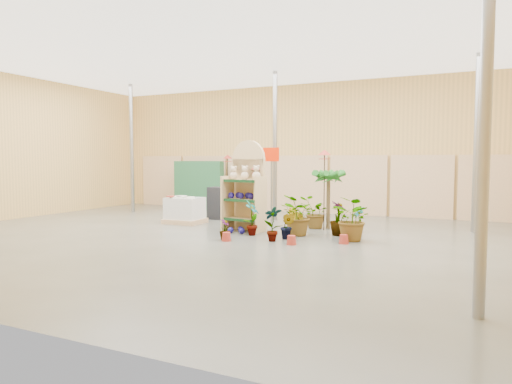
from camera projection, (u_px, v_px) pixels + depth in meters
room at (235, 145)px, 11.46m from camera, size 15.20×12.10×4.70m
display_shelf at (247, 189)px, 11.83m from camera, size 1.07×0.77×2.36m
teddy_bears at (246, 174)px, 11.69m from camera, size 0.87×0.22×0.36m
gazing_balls_shelf at (244, 196)px, 11.72m from camera, size 0.87×0.30×0.16m
gazing_balls_floor at (241, 230)px, 11.47m from camera, size 0.63×0.39×0.15m
pallet_stack at (185, 210)px, 13.26m from camera, size 1.07×0.90×0.79m
charcoal_planters at (218, 203)px, 14.20m from camera, size 0.50×0.50×1.00m
trellis_stock at (199, 185)px, 17.04m from camera, size 2.00×0.30×1.80m
offer_sign at (271, 169)px, 13.34m from camera, size 0.50×0.08×2.20m
bird_table_front at (258, 169)px, 11.79m from camera, size 0.34×0.34×1.73m
bird_table_right at (325, 155)px, 11.85m from camera, size 0.34×0.34×2.11m
bird_table_back at (228, 159)px, 15.99m from camera, size 0.34×0.34×2.03m
palm at (329, 176)px, 12.13m from camera, size 0.70×0.70×1.67m
potted_plant_0 at (252, 218)px, 11.10m from camera, size 0.31×0.46×0.86m
potted_plant_1 at (298, 224)px, 11.03m from camera, size 0.40×0.38×0.58m
potted_plant_2 at (299, 215)px, 11.05m from camera, size 1.18×1.19×1.00m
potted_plant_3 at (339, 218)px, 11.09m from camera, size 0.67×0.67×0.84m
potted_plant_4 at (359, 220)px, 11.53m from camera, size 0.39×0.42×0.66m
potted_plant_5 at (294, 218)px, 12.11m from camera, size 0.39×0.35×0.58m
potted_plant_6 at (314, 213)px, 12.23m from camera, size 1.02×1.02×0.86m
potted_plant_7 at (225, 229)px, 10.51m from camera, size 0.32×0.32×0.47m
potted_plant_8 at (273, 224)px, 10.30m from camera, size 0.50×0.51×0.81m
potted_plant_9 at (287, 226)px, 10.59m from camera, size 0.36×0.30×0.61m
potted_plant_10 at (354, 219)px, 10.32m from camera, size 1.16×1.10×1.01m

